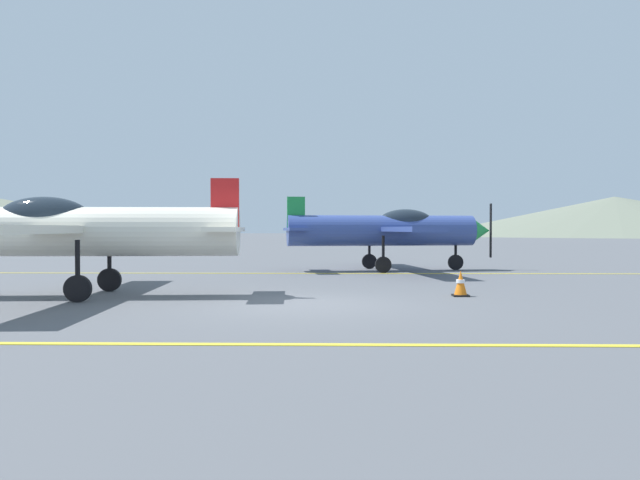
% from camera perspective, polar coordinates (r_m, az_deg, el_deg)
% --- Properties ---
extents(ground_plane, '(400.00, 400.00, 0.00)m').
position_cam_1_polar(ground_plane, '(12.57, -1.95, -5.97)').
color(ground_plane, '#54565B').
extents(apron_line_near, '(80.00, 0.16, 0.01)m').
position_cam_1_polar(apron_line_near, '(8.27, -3.64, -9.61)').
color(apron_line_near, yellow).
rests_on(apron_line_near, ground_plane).
extents(apron_line_far, '(80.00, 0.16, 0.01)m').
position_cam_1_polar(apron_line_far, '(21.20, -0.65, -3.10)').
color(apron_line_far, yellow).
rests_on(apron_line_far, ground_plane).
extents(airplane_near, '(7.80, 8.98, 2.69)m').
position_cam_1_polar(airplane_near, '(15.04, -21.93, 0.89)').
color(airplane_near, silver).
rests_on(airplane_near, ground_plane).
extents(airplane_mid, '(7.85, 8.99, 2.69)m').
position_cam_1_polar(airplane_mid, '(22.79, 6.42, 0.98)').
color(airplane_mid, '#33478C').
rests_on(airplane_mid, ground_plane).
extents(traffic_cone_front, '(0.36, 0.36, 0.59)m').
position_cam_1_polar(traffic_cone_front, '(14.41, 12.85, -3.95)').
color(traffic_cone_front, black).
rests_on(traffic_cone_front, ground_plane).
extents(hill_centerleft, '(83.94, 83.94, 8.66)m').
position_cam_1_polar(hill_centerleft, '(150.92, 25.54, 2.00)').
color(hill_centerleft, slate).
rests_on(hill_centerleft, ground_plane).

